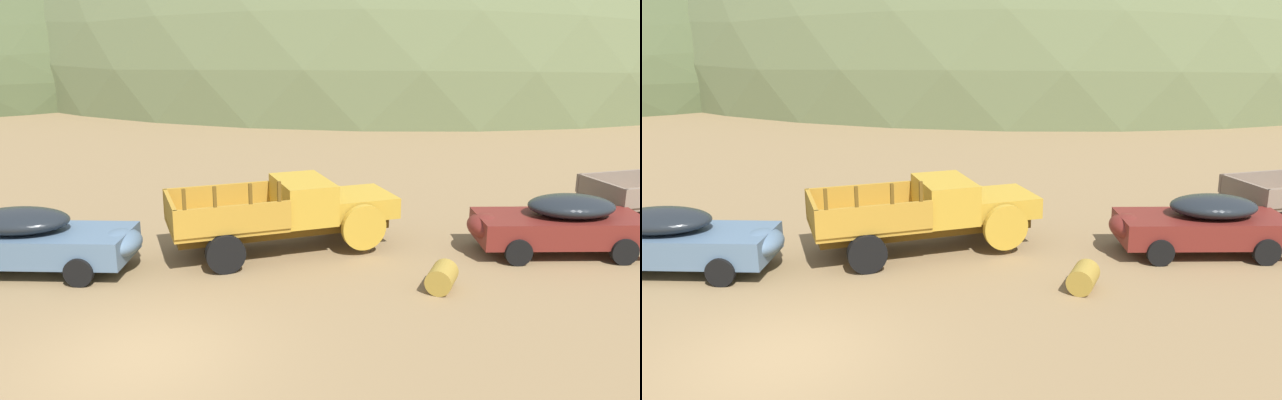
# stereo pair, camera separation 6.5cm
# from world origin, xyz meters

# --- Properties ---
(ground_plane) EXTENTS (300.00, 300.00, 0.00)m
(ground_plane) POSITION_xyz_m (0.00, 0.00, 0.00)
(ground_plane) COLOR olive
(hill_far_left) EXTENTS (81.69, 87.74, 47.99)m
(hill_far_left) POSITION_xyz_m (24.29, 65.37, 0.00)
(hill_far_left) COLOR #56603D
(hill_far_left) RESTS_ON ground
(car_chalk_blue) EXTENTS (5.29, 3.06, 1.57)m
(car_chalk_blue) POSITION_xyz_m (-2.44, 4.99, 0.82)
(car_chalk_blue) COLOR slate
(car_chalk_blue) RESTS_ON ground
(truck_mustard) EXTENTS (6.11, 2.94, 2.16)m
(truck_mustard) POSITION_xyz_m (4.00, 5.13, 1.02)
(truck_mustard) COLOR #593D12
(truck_mustard) RESTS_ON ground
(car_oxblood) EXTENTS (4.80, 2.69, 1.57)m
(car_oxblood) POSITION_xyz_m (10.45, 3.15, 0.81)
(car_oxblood) COLOR maroon
(car_oxblood) RESTS_ON ground
(oil_drum_by_truck) EXTENTS (1.00, 1.06, 0.60)m
(oil_drum_by_truck) POSITION_xyz_m (6.57, 1.56, 0.30)
(oil_drum_by_truck) COLOR olive
(oil_drum_by_truck) RESTS_ON ground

